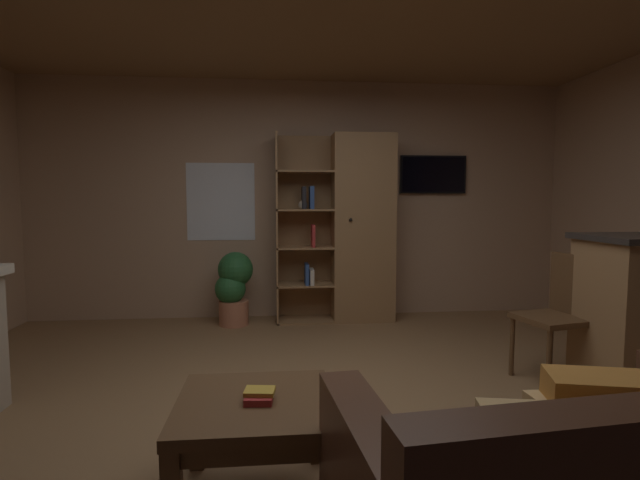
# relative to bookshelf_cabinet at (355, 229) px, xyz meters

# --- Properties ---
(floor) EXTENTS (5.94, 5.27, 0.02)m
(floor) POSITION_rel_bookshelf_cabinet_xyz_m (-0.57, -2.39, -1.01)
(floor) COLOR olive
(floor) RESTS_ON ground
(wall_back) EXTENTS (6.06, 0.06, 2.62)m
(wall_back) POSITION_rel_bookshelf_cabinet_xyz_m (-0.57, 0.27, 0.31)
(wall_back) COLOR tan
(wall_back) RESTS_ON ground
(window_pane_back) EXTENTS (0.74, 0.01, 0.85)m
(window_pane_back) POSITION_rel_bookshelf_cabinet_xyz_m (-1.45, 0.24, 0.29)
(window_pane_back) COLOR white
(bookshelf_cabinet) EXTENTS (1.27, 0.41, 2.01)m
(bookshelf_cabinet) POSITION_rel_bookshelf_cabinet_xyz_m (0.00, 0.00, 0.00)
(bookshelf_cabinet) COLOR #997047
(bookshelf_cabinet) RESTS_ON ground
(coffee_table) EXTENTS (0.67, 0.66, 0.46)m
(coffee_table) POSITION_rel_bookshelf_cabinet_xyz_m (-0.96, -3.10, -0.63)
(coffee_table) COLOR brown
(coffee_table) RESTS_ON ground
(table_book_0) EXTENTS (0.12, 0.10, 0.03)m
(table_book_0) POSITION_rel_bookshelf_cabinet_xyz_m (-0.94, -3.14, -0.52)
(table_book_0) COLOR #B22D2D
(table_book_0) RESTS_ON coffee_table
(table_book_1) EXTENTS (0.14, 0.11, 0.02)m
(table_book_1) POSITION_rel_bookshelf_cabinet_xyz_m (-0.94, -3.11, -0.50)
(table_book_1) COLOR gold
(table_book_1) RESTS_ON coffee_table
(dining_chair) EXTENTS (0.50, 0.50, 0.92)m
(dining_chair) POSITION_rel_bookshelf_cabinet_xyz_m (1.19, -1.89, -0.47)
(dining_chair) COLOR brown
(dining_chair) RESTS_ON ground
(potted_floor_plant) EXTENTS (0.40, 0.39, 0.77)m
(potted_floor_plant) POSITION_rel_bookshelf_cabinet_xyz_m (-1.30, -0.09, -0.58)
(potted_floor_plant) COLOR #B77051
(potted_floor_plant) RESTS_ON ground
(wall_mounted_tv) EXTENTS (0.76, 0.06, 0.43)m
(wall_mounted_tv) POSITION_rel_bookshelf_cabinet_xyz_m (0.93, 0.21, 0.60)
(wall_mounted_tv) COLOR black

